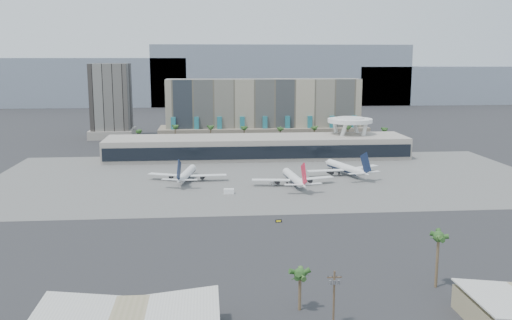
{
  "coord_description": "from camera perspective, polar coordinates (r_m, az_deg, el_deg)",
  "views": [
    {
      "loc": [
        -28.76,
        -208.96,
        57.0
      ],
      "look_at": [
        -6.8,
        40.0,
        11.38
      ],
      "focal_mm": 40.0,
      "sensor_mm": 36.0,
      "label": 1
    }
  ],
  "objects": [
    {
      "name": "ground",
      "position": [
        218.5,
        2.71,
        -4.79
      ],
      "size": [
        900.0,
        900.0,
        0.0
      ],
      "primitive_type": "plane",
      "color": "#232326",
      "rests_on": "ground"
    },
    {
      "name": "office_tower",
      "position": [
        415.69,
        -14.26,
        5.33
      ],
      "size": [
        30.0,
        30.0,
        52.0
      ],
      "color": "black",
      "rests_on": "ground"
    },
    {
      "name": "service_vehicle_a",
      "position": [
        240.05,
        -2.73,
        -3.15
      ],
      "size": [
        4.45,
        2.39,
        2.12
      ],
      "primitive_type": "cube",
      "rotation": [
        0.0,
        0.0,
        -0.06
      ],
      "color": "white",
      "rests_on": "ground"
    },
    {
      "name": "utility_pole",
      "position": [
        126.27,
        7.82,
        -13.02
      ],
      "size": [
        3.2,
        0.85,
        12.0
      ],
      "color": "#4C3826",
      "rests_on": "ground"
    },
    {
      "name": "airliner_right",
      "position": [
        280.11,
        8.94,
        -0.79
      ],
      "size": [
        37.91,
        39.23,
        14.01
      ],
      "rotation": [
        0.0,
        0.0,
        0.32
      ],
      "color": "white",
      "rests_on": "ground"
    },
    {
      "name": "palm_row",
      "position": [
        358.79,
        0.72,
        2.9
      ],
      "size": [
        157.8,
        2.8,
        13.1
      ],
      "color": "brown",
      "rests_on": "ground"
    },
    {
      "name": "near_palm_a",
      "position": [
        131.84,
        4.42,
        -11.86
      ],
      "size": [
        6.0,
        6.0,
        10.04
      ],
      "color": "brown",
      "rests_on": "ground"
    },
    {
      "name": "saucer_structure",
      "position": [
        337.79,
        9.37,
        3.65
      ],
      "size": [
        26.0,
        26.0,
        21.89
      ],
      "color": "white",
      "rests_on": "ground"
    },
    {
      "name": "taxiway_sign",
      "position": [
        199.64,
        2.27,
        -6.11
      ],
      "size": [
        2.21,
        0.55,
        0.99
      ],
      "rotation": [
        0.0,
        0.0,
        0.1
      ],
      "color": "black",
      "rests_on": "ground"
    },
    {
      "name": "hotel",
      "position": [
        387.42,
        0.73,
        4.39
      ],
      "size": [
        140.0,
        30.0,
        42.0
      ],
      "color": "tan",
      "rests_on": "ground"
    },
    {
      "name": "near_palm_b",
      "position": [
        149.08,
        17.76,
        -7.85
      ],
      "size": [
        6.0,
        6.0,
        14.62
      ],
      "color": "brown",
      "rests_on": "ground"
    },
    {
      "name": "service_vehicle_b",
      "position": [
        255.89,
        1.81,
        -2.33
      ],
      "size": [
        3.8,
        2.89,
        1.73
      ],
      "primitive_type": "cube",
      "rotation": [
        0.0,
        0.0,
        0.32
      ],
      "color": "white",
      "rests_on": "ground"
    },
    {
      "name": "mountain_ridge",
      "position": [
        681.86,
        -0.27,
        8.07
      ],
      "size": [
        680.0,
        60.0,
        70.0
      ],
      "color": "gray",
      "rests_on": "ground"
    },
    {
      "name": "terminal",
      "position": [
        324.05,
        0.11,
        1.38
      ],
      "size": [
        170.0,
        32.5,
        14.5
      ],
      "color": "#B4AC9E",
      "rests_on": "ground"
    },
    {
      "name": "airliner_left",
      "position": [
        265.39,
        -6.95,
        -1.4
      ],
      "size": [
        36.64,
        38.02,
        13.21
      ],
      "rotation": [
        0.0,
        0.0,
        -0.17
      ],
      "color": "white",
      "rests_on": "ground"
    },
    {
      "name": "airliner_centre",
      "position": [
        254.96,
        3.82,
        -1.81
      ],
      "size": [
        37.87,
        39.13,
        13.51
      ],
      "rotation": [
        0.0,
        0.0,
        0.1
      ],
      "color": "white",
      "rests_on": "ground"
    },
    {
      "name": "apron_pad",
      "position": [
        271.57,
        1.15,
        -1.77
      ],
      "size": [
        260.0,
        130.0,
        0.06
      ],
      "primitive_type": "cube",
      "color": "#5B5B59",
      "rests_on": "ground"
    }
  ]
}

